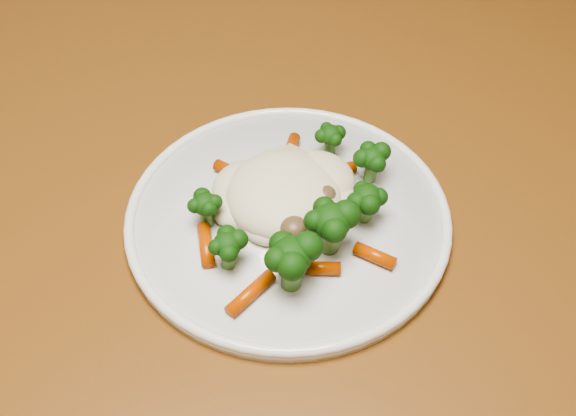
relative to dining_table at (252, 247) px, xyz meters
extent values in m
cube|color=brown|center=(0.00, 0.00, 0.07)|extent=(1.37, 0.99, 0.04)
cube|color=brown|center=(0.62, 0.30, -0.30)|extent=(0.07, 0.07, 0.71)
cylinder|color=white|center=(0.03, -0.05, 0.10)|extent=(0.30, 0.30, 0.01)
ellipsoid|color=beige|center=(0.03, -0.04, 0.13)|extent=(0.13, 0.12, 0.05)
ellipsoid|color=black|center=(-0.04, -0.10, 0.12)|extent=(0.04, 0.04, 0.04)
ellipsoid|color=black|center=(0.01, -0.13, 0.13)|extent=(0.06, 0.06, 0.05)
ellipsoid|color=black|center=(0.05, -0.10, 0.13)|extent=(0.06, 0.06, 0.05)
ellipsoid|color=black|center=(0.09, -0.08, 0.12)|extent=(0.04, 0.04, 0.04)
ellipsoid|color=black|center=(0.11, -0.03, 0.12)|extent=(0.04, 0.04, 0.04)
ellipsoid|color=black|center=(0.09, 0.01, 0.12)|extent=(0.04, 0.04, 0.03)
ellipsoid|color=black|center=(-0.05, -0.04, 0.12)|extent=(0.04, 0.04, 0.03)
cylinder|color=#C54704|center=(-0.01, 0.01, 0.11)|extent=(0.04, 0.04, 0.01)
cylinder|color=#C54704|center=(0.05, 0.02, 0.11)|extent=(0.03, 0.05, 0.01)
cylinder|color=#C54704|center=(0.08, -0.01, 0.11)|extent=(0.04, 0.01, 0.01)
cylinder|color=#C54704|center=(-0.06, -0.07, 0.11)|extent=(0.02, 0.05, 0.01)
cylinder|color=#C54704|center=(-0.03, -0.13, 0.11)|extent=(0.05, 0.04, 0.01)
cylinder|color=#C54704|center=(0.03, -0.13, 0.11)|extent=(0.04, 0.02, 0.01)
cylinder|color=#C54704|center=(0.08, -0.13, 0.11)|extent=(0.04, 0.04, 0.01)
cylinder|color=#C54704|center=(0.05, -0.04, 0.12)|extent=(0.02, 0.05, 0.01)
cylinder|color=#C54704|center=(0.01, -0.01, 0.12)|extent=(0.03, 0.04, 0.01)
ellipsoid|color=brown|center=(0.03, -0.05, 0.12)|extent=(0.02, 0.02, 0.02)
ellipsoid|color=brown|center=(0.06, -0.06, 0.12)|extent=(0.03, 0.03, 0.02)
ellipsoid|color=brown|center=(0.00, -0.05, 0.12)|extent=(0.02, 0.02, 0.02)
ellipsoid|color=brown|center=(0.02, -0.09, 0.12)|extent=(0.02, 0.02, 0.02)
cube|color=#CAB186|center=(0.02, 0.00, 0.12)|extent=(0.02, 0.02, 0.01)
cube|color=#CAB186|center=(0.05, 0.00, 0.12)|extent=(0.03, 0.03, 0.01)
cube|color=#CAB186|center=(-0.01, -0.02, 0.12)|extent=(0.02, 0.02, 0.01)
cube|color=#CAB186|center=(0.02, 0.00, 0.12)|extent=(0.02, 0.02, 0.01)
camera|label=1|loc=(-0.10, -0.48, 0.60)|focal=45.00mm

